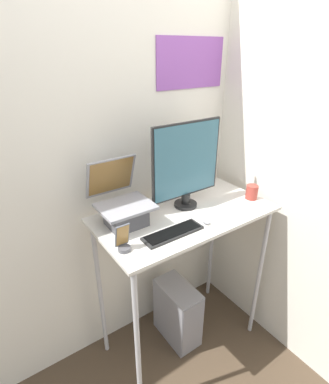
{
  "coord_description": "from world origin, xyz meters",
  "views": [
    {
      "loc": [
        -1.01,
        -0.94,
        2.02
      ],
      "look_at": [
        -0.15,
        0.29,
        1.3
      ],
      "focal_mm": 28.0,
      "sensor_mm": 36.0,
      "label": 1
    }
  ],
  "objects_px": {
    "monitor": "(187,165)",
    "keyboard": "(173,233)",
    "mouse": "(206,222)",
    "laptop": "(124,208)",
    "cell_phone": "(123,242)",
    "computer_tower": "(177,312)"
  },
  "relations": [
    {
      "from": "laptop",
      "to": "cell_phone",
      "type": "relative_size",
      "value": 2.47
    },
    {
      "from": "keyboard",
      "to": "mouse",
      "type": "height_order",
      "value": "mouse"
    },
    {
      "from": "laptop",
      "to": "computer_tower",
      "type": "distance_m",
      "value": 1.04
    },
    {
      "from": "keyboard",
      "to": "laptop",
      "type": "bearing_deg",
      "value": 122.3
    },
    {
      "from": "mouse",
      "to": "monitor",
      "type": "bearing_deg",
      "value": 81.03
    },
    {
      "from": "keyboard",
      "to": "cell_phone",
      "type": "relative_size",
      "value": 2.38
    },
    {
      "from": "cell_phone",
      "to": "mouse",
      "type": "bearing_deg",
      "value": -5.38
    },
    {
      "from": "monitor",
      "to": "laptop",
      "type": "bearing_deg",
      "value": 175.2
    },
    {
      "from": "laptop",
      "to": "monitor",
      "type": "height_order",
      "value": "monitor"
    },
    {
      "from": "monitor",
      "to": "mouse",
      "type": "relative_size",
      "value": 9.43
    },
    {
      "from": "mouse",
      "to": "keyboard",
      "type": "bearing_deg",
      "value": 174.63
    },
    {
      "from": "laptop",
      "to": "computer_tower",
      "type": "relative_size",
      "value": 0.76
    },
    {
      "from": "laptop",
      "to": "mouse",
      "type": "relative_size",
      "value": 6.35
    },
    {
      "from": "keyboard",
      "to": "cell_phone",
      "type": "height_order",
      "value": "cell_phone"
    },
    {
      "from": "laptop",
      "to": "cell_phone",
      "type": "distance_m",
      "value": 0.26
    },
    {
      "from": "monitor",
      "to": "keyboard",
      "type": "height_order",
      "value": "monitor"
    },
    {
      "from": "monitor",
      "to": "cell_phone",
      "type": "xyz_separation_m",
      "value": [
        -0.54,
        -0.19,
        -0.22
      ]
    },
    {
      "from": "keyboard",
      "to": "mouse",
      "type": "xyz_separation_m",
      "value": [
        0.22,
        -0.02,
        0.0
      ]
    },
    {
      "from": "monitor",
      "to": "keyboard",
      "type": "relative_size",
      "value": 1.54
    },
    {
      "from": "mouse",
      "to": "laptop",
      "type": "bearing_deg",
      "value": 144.22
    },
    {
      "from": "laptop",
      "to": "mouse",
      "type": "bearing_deg",
      "value": -35.78
    },
    {
      "from": "cell_phone",
      "to": "computer_tower",
      "type": "height_order",
      "value": "cell_phone"
    }
  ]
}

